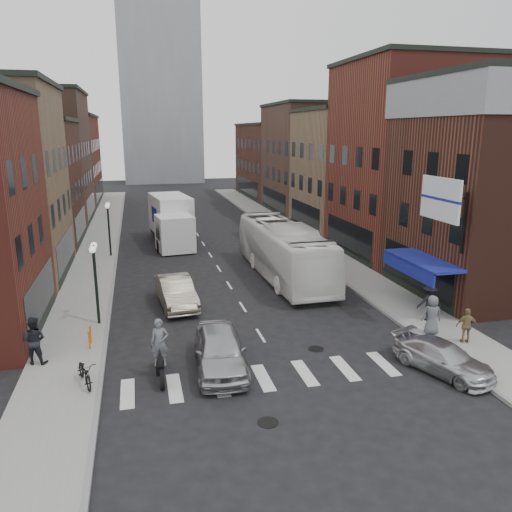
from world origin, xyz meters
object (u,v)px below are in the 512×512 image
at_px(streetlamp_near, 95,269).
at_px(transit_bus, 284,250).
at_px(billboard_sign, 442,200).
at_px(ped_right_b, 467,326).
at_px(sedan_left_near, 220,350).
at_px(box_truck, 172,221).
at_px(bike_rack, 90,337).
at_px(streetlamp_far, 108,219).
at_px(ped_right_a, 429,302).
at_px(ped_left_solo, 34,340).
at_px(sedan_left_far, 176,292).
at_px(curb_car, 443,358).
at_px(parked_bicycle, 85,372).
at_px(motorcycle_rider, 160,351).
at_px(ped_right_c, 432,315).

xyz_separation_m(streetlamp_near, transit_bus, (11.18, 6.02, -1.14)).
xyz_separation_m(billboard_sign, ped_right_b, (0.00, -2.69, -5.19)).
bearing_deg(sedan_left_near, box_truck, 94.41).
xyz_separation_m(bike_rack, sedan_left_near, (5.21, -3.19, 0.28)).
relative_size(streetlamp_far, ped_right_a, 2.20).
xyz_separation_m(box_truck, ped_left_solo, (-7.09, -21.56, -0.81)).
bearing_deg(sedan_left_near, bike_rack, 152.66).
xyz_separation_m(streetlamp_near, sedan_left_far, (3.92, 2.00, -2.11)).
bearing_deg(curb_car, billboard_sign, 40.80).
relative_size(sedan_left_far, parked_bicycle, 2.66).
distance_m(parked_bicycle, ped_right_b, 16.09).
relative_size(sedan_left_far, ped_right_b, 3.08).
height_order(transit_bus, curb_car, transit_bus).
bearing_deg(motorcycle_rider, parked_bicycle, -173.59).
bearing_deg(sedan_left_far, streetlamp_far, 102.66).
height_order(curb_car, parked_bicycle, curb_car).
distance_m(sedan_left_near, parked_bicycle, 5.12).
height_order(streetlamp_far, ped_left_solo, streetlamp_far).
relative_size(streetlamp_far, curb_car, 0.99).
height_order(streetlamp_far, motorcycle_rider, streetlamp_far).
xyz_separation_m(streetlamp_far, parked_bicycle, (-0.10, -20.20, -2.28)).
relative_size(streetlamp_far, parked_bicycle, 2.25).
xyz_separation_m(box_truck, ped_right_a, (11.00, -21.04, -0.86)).
height_order(motorcycle_rider, ped_right_b, motorcycle_rider).
relative_size(billboard_sign, motorcycle_rider, 1.51).
height_order(billboard_sign, box_truck, billboard_sign).
height_order(billboard_sign, sedan_left_far, billboard_sign).
bearing_deg(sedan_left_far, ped_right_c, -37.35).
xyz_separation_m(streetlamp_near, streetlamp_far, (0.00, 14.00, 0.00)).
distance_m(transit_bus, sedan_left_near, 13.45).
height_order(bike_rack, box_truck, box_truck).
bearing_deg(streetlamp_far, streetlamp_near, -90.00).
distance_m(billboard_sign, sedan_left_near, 12.43).
xyz_separation_m(box_truck, ped_right_b, (11.10, -23.84, -1.01)).
distance_m(sedan_left_far, ped_left_solo, 8.51).
relative_size(bike_rack, ped_left_solo, 0.41).
bearing_deg(ped_right_b, ped_right_a, -71.23).
bearing_deg(parked_bicycle, motorcycle_rider, -16.45).
bearing_deg(box_truck, ped_right_a, -70.19).
xyz_separation_m(transit_bus, sedan_left_near, (-6.17, -11.91, -0.95)).
bearing_deg(streetlamp_near, streetlamp_far, 90.00).
xyz_separation_m(motorcycle_rider, parked_bicycle, (-2.77, -0.05, -0.52)).
relative_size(billboard_sign, ped_left_solo, 1.88).
bearing_deg(streetlamp_near, box_truck, 74.52).
relative_size(streetlamp_near, sedan_left_far, 0.85).
xyz_separation_m(billboard_sign, ped_right_c, (-0.94, -1.44, -5.06)).
distance_m(billboard_sign, bike_rack, 17.14).
xyz_separation_m(billboard_sign, sedan_left_far, (-12.07, 5.50, -5.33)).
relative_size(box_truck, curb_car, 2.25).
height_order(box_truck, sedan_left_near, box_truck).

